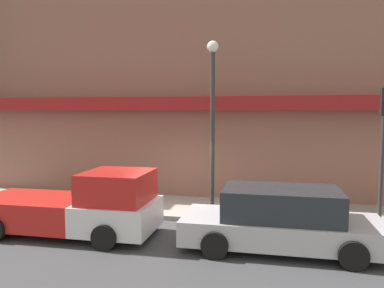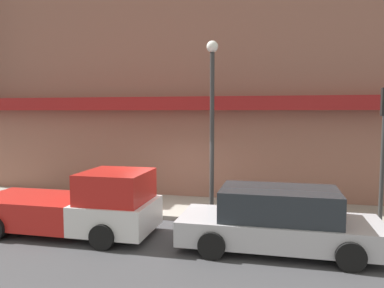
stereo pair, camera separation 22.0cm
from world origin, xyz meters
The scene contains 8 objects.
ground_plane centered at (0.00, 0.00, 0.00)m, with size 80.00×80.00×0.00m, color #38383A.
sidewalk centered at (0.00, 1.44, 0.07)m, with size 36.00×2.87×0.14m.
building centered at (-0.02, 4.36, 5.20)m, with size 19.80×3.80×10.42m.
pickup_truck centered at (-2.13, -1.79, 0.79)m, with size 5.06×2.17×1.82m.
parked_car centered at (3.36, -1.79, 0.74)m, with size 4.89×2.10×1.55m.
fire_hydrant centered at (-3.26, 0.84, 0.49)m, with size 0.17×0.17×0.71m.
street_lamp centered at (1.27, 0.46, 3.57)m, with size 0.36×0.36×5.47m.
traffic_light centered at (6.29, 0.61, 2.86)m, with size 0.28×0.42×3.97m.
Camera 1 is at (3.07, -11.16, 3.44)m, focal length 35.00 mm.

